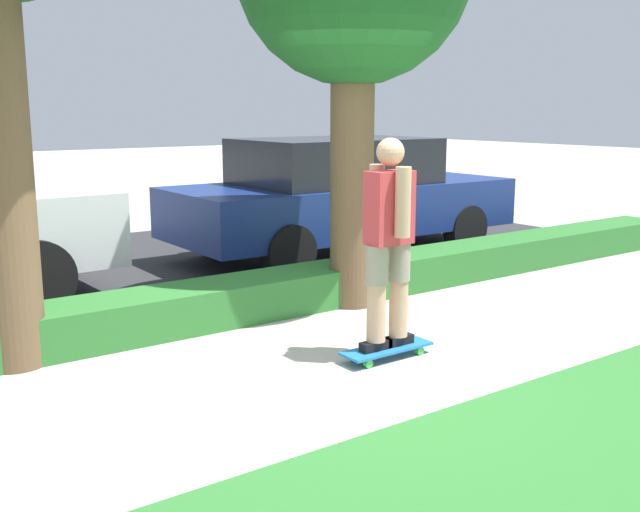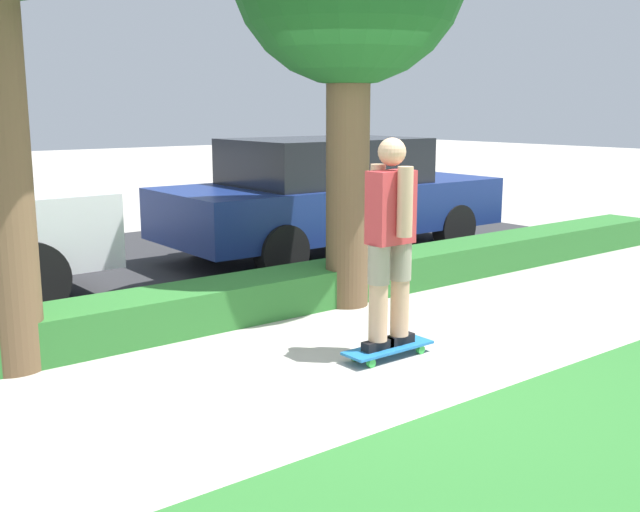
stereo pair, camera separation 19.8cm
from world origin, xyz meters
The scene contains 6 objects.
ground_plane centered at (0.00, 0.00, 0.00)m, with size 60.00×60.00×0.00m, color #ADA89E.
street_asphalt centered at (0.00, 4.20, 0.00)m, with size 12.97×5.00×0.01m.
hedge_row centered at (0.00, 1.60, 0.18)m, with size 12.97×0.60×0.36m.
skateboard centered at (0.29, -0.03, 0.07)m, with size 0.76×0.24×0.09m.
skater_person centered at (0.29, -0.03, 0.93)m, with size 0.48×0.41×1.58m.
parked_car_middle centered at (2.54, 3.49, 0.78)m, with size 4.55×1.90×1.50m.
Camera 2 is at (-3.49, -4.02, 1.88)m, focal length 42.00 mm.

